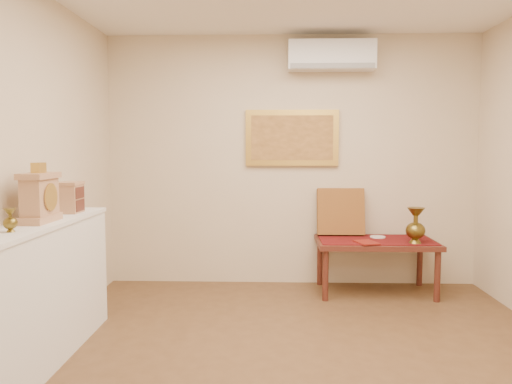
{
  "coord_description": "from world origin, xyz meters",
  "views": [
    {
      "loc": [
        -0.21,
        -3.2,
        1.49
      ],
      "look_at": [
        -0.35,
        1.15,
        1.11
      ],
      "focal_mm": 35.0,
      "sensor_mm": 36.0,
      "label": 1
    }
  ],
  "objects_px": {
    "brass_urn_tall": "(416,221)",
    "wooden_chest": "(71,197)",
    "display_ledge": "(30,298)",
    "mantel_clock": "(40,197)",
    "low_table": "(376,246)"
  },
  "relations": [
    {
      "from": "brass_urn_tall",
      "to": "wooden_chest",
      "type": "relative_size",
      "value": 1.76
    },
    {
      "from": "display_ledge",
      "to": "mantel_clock",
      "type": "xyz_separation_m",
      "value": [
        0.02,
        0.15,
        0.66
      ]
    },
    {
      "from": "low_table",
      "to": "brass_urn_tall",
      "type": "bearing_deg",
      "value": -28.16
    },
    {
      "from": "brass_urn_tall",
      "to": "wooden_chest",
      "type": "distance_m",
      "value": 3.19
    },
    {
      "from": "mantel_clock",
      "to": "wooden_chest",
      "type": "xyz_separation_m",
      "value": [
        0.0,
        0.51,
        -0.05
      ]
    },
    {
      "from": "display_ledge",
      "to": "wooden_chest",
      "type": "xyz_separation_m",
      "value": [
        0.03,
        0.65,
        0.61
      ]
    },
    {
      "from": "display_ledge",
      "to": "low_table",
      "type": "relative_size",
      "value": 1.68
    },
    {
      "from": "display_ledge",
      "to": "brass_urn_tall",
      "type": "bearing_deg",
      "value": 29.28
    },
    {
      "from": "brass_urn_tall",
      "to": "display_ledge",
      "type": "relative_size",
      "value": 0.21
    },
    {
      "from": "display_ledge",
      "to": "low_table",
      "type": "distance_m",
      "value": 3.27
    },
    {
      "from": "display_ledge",
      "to": "wooden_chest",
      "type": "bearing_deg",
      "value": 87.71
    },
    {
      "from": "mantel_clock",
      "to": "display_ledge",
      "type": "bearing_deg",
      "value": -98.93
    },
    {
      "from": "brass_urn_tall",
      "to": "mantel_clock",
      "type": "bearing_deg",
      "value": -152.69
    },
    {
      "from": "brass_urn_tall",
      "to": "wooden_chest",
      "type": "bearing_deg",
      "value": -160.83
    },
    {
      "from": "brass_urn_tall",
      "to": "low_table",
      "type": "distance_m",
      "value": 0.49
    }
  ]
}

